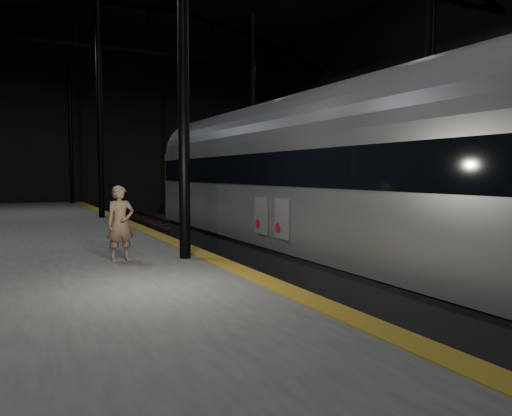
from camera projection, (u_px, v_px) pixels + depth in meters
ground at (255, 261)px, 17.09m from camera, size 44.00×44.00×0.00m
platform_left at (11, 264)px, 13.75m from camera, size 9.00×43.80×1.00m
platform_right at (420, 234)px, 20.35m from camera, size 9.00×43.80×1.00m
tactile_strip at (162, 237)px, 15.59m from camera, size 0.50×43.80×0.01m
track at (255, 259)px, 17.08m from camera, size 2.40×43.00×0.24m
train at (310, 179)px, 13.79m from camera, size 2.87×19.12×5.11m
woman at (120, 224)px, 11.29m from camera, size 0.67×0.48×1.72m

